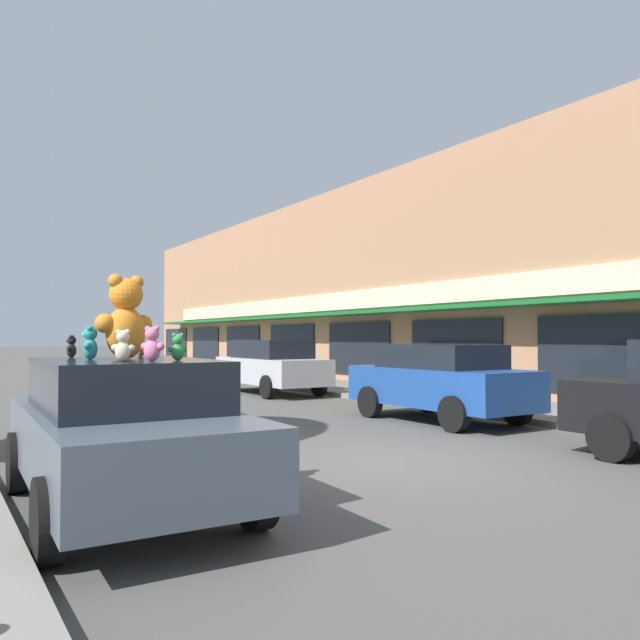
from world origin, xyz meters
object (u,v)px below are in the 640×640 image
Objects in this scene: parked_car_far_center at (440,380)px; parked_car_far_right at (271,365)px; teddy_bear_pink at (152,344)px; teddy_bear_green at (178,347)px; teddy_bear_teal at (90,343)px; teddy_bear_cream at (123,346)px; plush_art_car at (124,429)px; teddy_bear_brown at (141,348)px; teddy_bear_giant at (126,318)px; teddy_bear_black at (71,347)px.

parked_car_far_right reaches higher than parked_car_far_center.
teddy_bear_pink reaches higher than teddy_bear_green.
teddy_bear_cream is (0.16, -0.70, -0.02)m from teddy_bear_teal.
parked_car_far_center reaches higher than plush_art_car.
teddy_bear_pink is 14.14m from parked_car_far_right.
teddy_bear_giant is at bearing -3.12° from teddy_bear_brown.
teddy_bear_black reaches higher than teddy_bear_brown.
teddy_bear_teal is 13.68m from parked_car_far_right.
teddy_bear_cream is at bearing -104.95° from plush_art_car.
teddy_bear_giant is 2.57× the size of teddy_bear_teal.
teddy_bear_teal is (-0.41, 0.83, 0.00)m from teddy_bear_pink.
teddy_bear_giant reaches higher than teddy_bear_brown.
teddy_bear_giant is 3.28× the size of teddy_bear_green.
teddy_bear_teal reaches higher than teddy_bear_black.
teddy_bear_cream is at bearing -153.60° from parked_car_far_center.
teddy_bear_teal reaches higher than plush_art_car.
teddy_bear_giant is 8.35m from parked_car_far_center.
teddy_bear_cream reaches higher than teddy_bear_brown.
parked_car_far_right is at bearing 90.00° from parked_car_far_center.
teddy_bear_green is at bearing -151.56° from parked_car_far_center.
teddy_bear_green is 13.93m from parked_car_far_right.
teddy_bear_teal is at bearing -12.77° from teddy_bear_giant.
teddy_bear_pink is at bearing -122.62° from parked_car_far_right.
teddy_bear_cream is 1.21× the size of teddy_bear_black.
plush_art_car is 1.06m from teddy_bear_cream.
plush_art_car is 16.92× the size of teddy_bear_black.
parked_car_far_right is (8.05, 10.24, -0.79)m from teddy_bear_black.
teddy_bear_pink reaches higher than parked_car_far_right.
parked_car_far_right is at bearing 170.66° from teddy_bear_brown.
plush_art_car is 1.13m from teddy_bear_green.
plush_art_car is at bearing -77.92° from teddy_bear_cream.
teddy_bear_pink is at bearing -178.57° from teddy_bear_cream.
teddy_bear_brown is (0.73, 0.67, -0.06)m from teddy_bear_teal.
teddy_bear_cream is at bearing 57.32° from teddy_bear_giant.
teddy_bear_green is (-0.04, -1.43, 0.03)m from teddy_bear_brown.
teddy_bear_green is at bearing 24.16° from teddy_bear_brown.
teddy_bear_giant is at bearing -124.69° from parked_car_far_right.
teddy_bear_black is 8.44m from parked_car_far_center.
teddy_bear_pink reaches higher than plush_art_car.
parked_car_far_right is at bearing 167.33° from teddy_bear_teal.
plush_art_car is 1.35m from teddy_bear_black.
teddy_bear_giant is 2.64× the size of teddy_bear_pink.
teddy_bear_giant is 0.89m from teddy_bear_pink.
teddy_bear_cream is (-0.57, -1.37, 0.04)m from teddy_bear_brown.
teddy_bear_giant is 0.19× the size of parked_car_far_right.
teddy_bear_teal is 1.13× the size of teddy_bear_cream.
teddy_bear_green is 0.07× the size of parked_car_far_center.
teddy_bear_pink is 0.28m from teddy_bear_cream.
teddy_bear_cream reaches higher than teddy_bear_black.
teddy_bear_cream reaches higher than parked_car_far_center.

